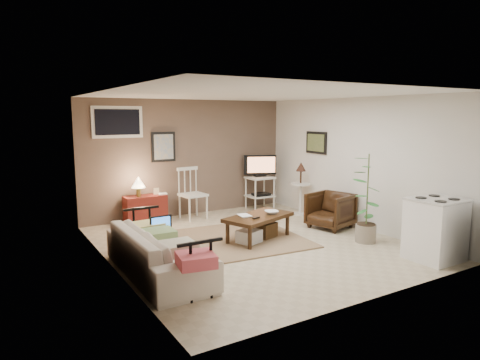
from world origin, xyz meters
TOP-DOWN VIEW (x-y plane):
  - floor at (0.00, 0.00)m, footprint 5.00×5.00m
  - art_back at (-0.55, 2.48)m, footprint 0.50×0.03m
  - art_right at (2.23, 1.05)m, footprint 0.03×0.60m
  - window at (-1.45, 2.48)m, footprint 0.96×0.03m
  - rug at (-0.32, 0.33)m, footprint 2.69×2.23m
  - coffee_table at (0.17, 0.10)m, footprint 1.34×0.97m
  - sofa at (-1.80, -0.50)m, footprint 0.61×2.09m
  - sofa_pillows at (-1.75, -0.74)m, footprint 0.40×1.98m
  - sofa_end_rails at (-1.68, -0.50)m, footprint 0.56×2.08m
  - laptop at (-1.60, -0.14)m, footprint 0.32×0.23m
  - red_console at (-1.05, 2.25)m, footprint 0.80×0.35m
  - spindle_chair at (-0.10, 2.09)m, footprint 0.51×0.51m
  - tv_stand at (1.58, 2.15)m, footprint 0.68×0.47m
  - side_table at (1.99, 1.23)m, footprint 0.42×0.42m
  - armchair at (1.77, 0.10)m, footprint 0.81×0.84m
  - potted_plant at (1.65, -0.89)m, footprint 0.37×0.37m
  - stove at (1.83, -2.01)m, footprint 0.70×0.65m
  - bowl at (0.43, 0.08)m, footprint 0.23×0.11m
  - book_table at (-0.14, 0.19)m, footprint 0.18×0.04m
  - book_console at (-0.77, 2.25)m, footprint 0.17×0.06m

SIDE VIEW (x-z plane):
  - floor at x=0.00m, z-range 0.00..0.00m
  - rug at x=-0.32m, z-range 0.00..0.02m
  - coffee_table at x=0.17m, z-range 0.03..0.48m
  - red_console at x=-1.05m, z-range -0.14..0.78m
  - sofa_end_rails at x=-1.68m, z-range 0.00..0.70m
  - armchair at x=1.77m, z-range 0.00..0.73m
  - sofa at x=-1.80m, z-range 0.00..0.82m
  - stove at x=1.83m, z-range 0.00..0.91m
  - spindle_chair at x=-0.10m, z-range -0.03..1.00m
  - sofa_pillows at x=-1.75m, z-range 0.43..0.57m
  - laptop at x=-1.60m, z-range 0.42..0.64m
  - bowl at x=0.43m, z-range 0.43..0.66m
  - book_table at x=-0.14m, z-range 0.43..0.68m
  - tv_stand at x=1.58m, z-range 0.04..1.24m
  - book_console at x=-0.77m, z-range 0.53..0.76m
  - side_table at x=1.99m, z-range 0.13..1.25m
  - potted_plant at x=1.65m, z-range 0.05..1.53m
  - art_back at x=-0.55m, z-range 1.15..1.75m
  - art_right at x=2.23m, z-range 1.29..1.75m
  - window at x=-1.45m, z-range 1.65..2.25m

